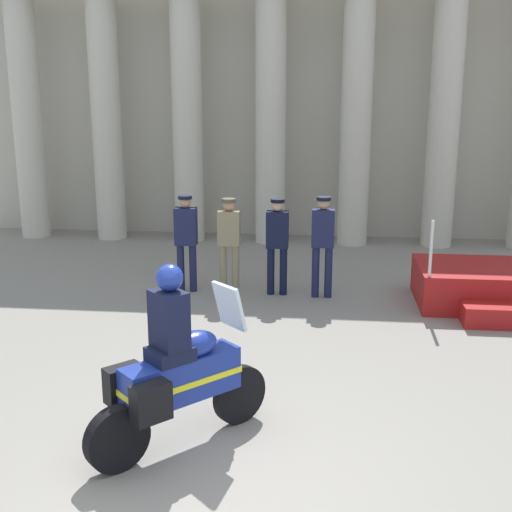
{
  "coord_description": "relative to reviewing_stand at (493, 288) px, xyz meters",
  "views": [
    {
      "loc": [
        1.08,
        -5.04,
        3.47
      ],
      "look_at": [
        0.17,
        3.33,
        1.34
      ],
      "focal_mm": 46.01,
      "sensor_mm": 36.0,
      "label": 1
    }
  ],
  "objects": [
    {
      "name": "officer_in_row_2",
      "position": [
        -3.6,
        0.24,
        0.69
      ],
      "size": [
        0.38,
        0.24,
        1.69
      ],
      "rotation": [
        0.0,
        0.0,
        3.15
      ],
      "color": "black",
      "rests_on": "ground_plane"
    },
    {
      "name": "motorcycle_with_rider",
      "position": [
        -4.2,
        -4.94,
        0.48
      ],
      "size": [
        1.54,
        1.58,
        1.9
      ],
      "rotation": [
        0.0,
        0.0,
        0.8
      ],
      "color": "black",
      "rests_on": "ground_plane"
    },
    {
      "name": "ground_plane",
      "position": [
        -3.86,
        -5.69,
        -0.31
      ],
      "size": [
        28.0,
        28.0,
        0.0
      ],
      "primitive_type": "plane",
      "color": "gray"
    },
    {
      "name": "colonnade_backdrop",
      "position": [
        -4.09,
        4.87,
        3.01
      ],
      "size": [
        14.98,
        1.54,
        6.21
      ],
      "color": "beige",
      "rests_on": "ground_plane"
    },
    {
      "name": "officer_in_row_0",
      "position": [
        -5.21,
        0.26,
        0.7
      ],
      "size": [
        0.38,
        0.24,
        1.72
      ],
      "rotation": [
        0.0,
        0.0,
        3.15
      ],
      "color": "#191E42",
      "rests_on": "ground_plane"
    },
    {
      "name": "officer_in_row_1",
      "position": [
        -4.44,
        0.18,
        0.69
      ],
      "size": [
        0.38,
        0.24,
        1.69
      ],
      "rotation": [
        0.0,
        0.0,
        3.15
      ],
      "color": "#847A5B",
      "rests_on": "ground_plane"
    },
    {
      "name": "officer_in_row_3",
      "position": [
        -2.83,
        0.16,
        0.72
      ],
      "size": [
        0.38,
        0.24,
        1.75
      ],
      "rotation": [
        0.0,
        0.0,
        3.15
      ],
      "color": "#191E42",
      "rests_on": "ground_plane"
    },
    {
      "name": "reviewing_stand",
      "position": [
        0.0,
        0.0,
        0.0
      ],
      "size": [
        2.46,
        2.11,
        1.55
      ],
      "color": "#A51919",
      "rests_on": "ground_plane"
    }
  ]
}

